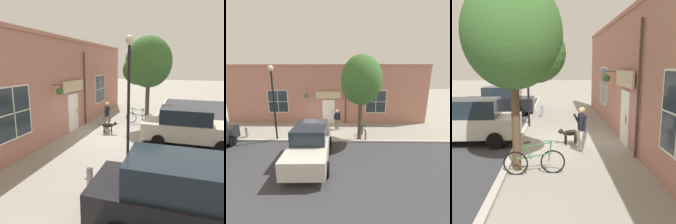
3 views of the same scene
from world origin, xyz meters
TOP-DOWN VIEW (x-y plane):
  - ground_plane at (0.00, 0.00)m, footprint 90.00×90.00m
  - storefront_facade at (-2.34, 0.01)m, footprint 0.95×18.00m
  - pedestrian_walking at (-0.39, 1.10)m, footprint 0.55×0.55m
  - dog_on_leash at (0.00, 0.30)m, footprint 1.06×0.44m
  - street_tree_by_curb at (1.56, 2.55)m, footprint 2.83×2.46m
  - leaning_bicycle at (1.13, 2.98)m, footprint 1.74×0.17m
  - parked_car_nearest_curb at (3.99, -5.98)m, footprint 4.35×2.04m
  - parked_car_mid_block at (4.07, -0.09)m, footprint 4.35×2.04m
  - street_lamp at (1.87, -2.76)m, footprint 0.32×0.32m
  - fire_hydrant at (1.31, -5.10)m, footprint 0.34×0.20m

SIDE VIEW (x-z plane):
  - ground_plane at x=0.00m, z-range 0.00..0.00m
  - leaning_bicycle at x=1.13m, z-range -0.12..0.88m
  - fire_hydrant at x=1.31m, z-range 0.01..0.78m
  - dog_on_leash at x=0.00m, z-range 0.12..0.79m
  - parked_car_nearest_curb at x=3.99m, z-range 0.00..1.75m
  - parked_car_mid_block at x=4.07m, z-range 0.00..1.75m
  - pedestrian_walking at x=-0.39m, z-range 0.15..1.77m
  - storefront_facade at x=-2.34m, z-range 0.00..5.12m
  - street_lamp at x=1.87m, z-range 0.74..5.47m
  - street_tree_by_curb at x=1.56m, z-range 1.07..6.44m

